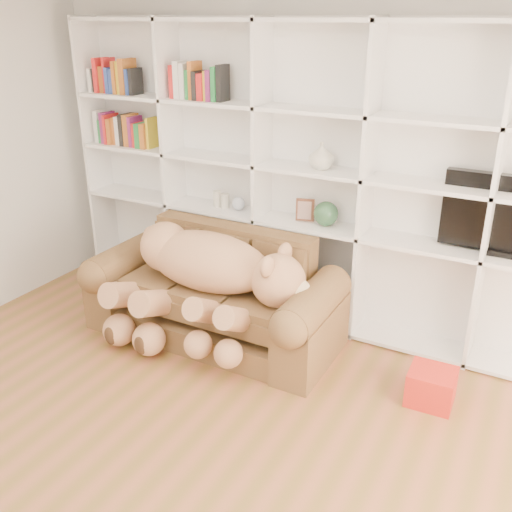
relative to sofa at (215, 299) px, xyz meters
The scene contains 13 objects.
floor 1.83m from the sofa, 72.24° to the right, with size 5.00×5.00×0.00m, color brown.
wall_back 1.41m from the sofa, 54.91° to the left, with size 5.00×0.02×2.70m, color silver.
bookshelf 1.22m from the sofa, 64.34° to the left, with size 4.43×0.35×2.40m.
sofa is the anchor object (origin of this frame).
teddy_bear 0.32m from the sofa, 87.68° to the right, with size 1.53×0.83×0.89m.
throw_pillow 0.54m from the sofa, 162.47° to the left, with size 0.36×0.12×0.36m, color #590F14.
gift_box 1.75m from the sofa, ahead, with size 0.30×0.28×0.24m, color red.
picture_frame 1.01m from the sofa, 49.85° to the left, with size 0.15×0.03×0.18m, color #522C1C.
green_vase 1.10m from the sofa, 41.07° to the left, with size 0.19×0.19×0.19m, color #295032.
figurine_tall 0.92m from the sofa, 119.37° to the left, with size 0.07×0.07×0.14m, color beige.
figurine_short 0.89m from the sofa, 113.48° to the left, with size 0.07×0.07×0.13m, color beige.
snow_globe 0.86m from the sofa, 101.51° to the left, with size 0.11×0.11×0.11m, color silver.
shelf_vase 1.39m from the sofa, 43.73° to the left, with size 0.20×0.20×0.20m, color beige.
Camera 1 is at (1.66, -1.69, 2.40)m, focal length 40.00 mm.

